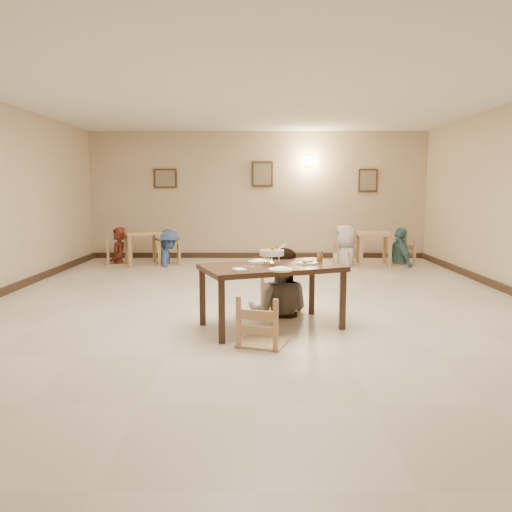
{
  "coord_description": "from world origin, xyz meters",
  "views": [
    {
      "loc": [
        0.01,
        -6.97,
        1.64
      ],
      "look_at": [
        -0.02,
        -0.59,
        0.79
      ],
      "focal_mm": 35.0,
      "sensor_mm": 36.0,
      "label": 1
    }
  ],
  "objects_px": {
    "curry_warmer": "(272,253)",
    "drink_glass": "(320,256)",
    "bg_chair_lr": "(168,241)",
    "bg_diner_c": "(346,225)",
    "chair_near": "(263,297)",
    "main_diner": "(279,248)",
    "bg_diner_d": "(401,227)",
    "bg_table_left": "(143,238)",
    "bg_table_right": "(374,239)",
    "bg_chair_rl": "(345,244)",
    "bg_chair_ll": "(118,241)",
    "bg_diner_a": "(118,227)",
    "chair_far": "(279,278)",
    "main_table": "(272,272)",
    "bg_chair_rr": "(401,241)",
    "bg_diner_b": "(168,229)"
  },
  "relations": [
    {
      "from": "main_table",
      "to": "curry_warmer",
      "type": "height_order",
      "value": "curry_warmer"
    },
    {
      "from": "main_diner",
      "to": "bg_chair_rl",
      "type": "distance_m",
      "value": 4.56
    },
    {
      "from": "chair_far",
      "to": "bg_diner_a",
      "type": "xyz_separation_m",
      "value": [
        -3.37,
        4.28,
        0.37
      ]
    },
    {
      "from": "bg_chair_ll",
      "to": "bg_chair_lr",
      "type": "distance_m",
      "value": 1.13
    },
    {
      "from": "main_diner",
      "to": "bg_diner_d",
      "type": "relative_size",
      "value": 1.07
    },
    {
      "from": "chair_near",
      "to": "bg_chair_ll",
      "type": "distance_m",
      "value": 6.53
    },
    {
      "from": "drink_glass",
      "to": "bg_chair_ll",
      "type": "relative_size",
      "value": 0.14
    },
    {
      "from": "chair_far",
      "to": "drink_glass",
      "type": "height_order",
      "value": "chair_far"
    },
    {
      "from": "main_table",
      "to": "chair_far",
      "type": "bearing_deg",
      "value": 59.56
    },
    {
      "from": "bg_chair_ll",
      "to": "main_table",
      "type": "bearing_deg",
      "value": -162.3
    },
    {
      "from": "bg_diner_a",
      "to": "bg_diner_c",
      "type": "xyz_separation_m",
      "value": [
        4.98,
        -0.14,
        0.06
      ]
    },
    {
      "from": "chair_far",
      "to": "bg_chair_lr",
      "type": "xyz_separation_m",
      "value": [
        -2.25,
        4.18,
        0.08
      ]
    },
    {
      "from": "main_table",
      "to": "drink_glass",
      "type": "xyz_separation_m",
      "value": [
        0.6,
        0.29,
        0.15
      ]
    },
    {
      "from": "main_diner",
      "to": "bg_chair_ll",
      "type": "relative_size",
      "value": 1.73
    },
    {
      "from": "bg_chair_ll",
      "to": "bg_diner_c",
      "type": "relative_size",
      "value": 0.58
    },
    {
      "from": "drink_glass",
      "to": "chair_far",
      "type": "bearing_deg",
      "value": 133.96
    },
    {
      "from": "chair_near",
      "to": "bg_chair_rr",
      "type": "distance_m",
      "value": 6.45
    },
    {
      "from": "bg_diner_c",
      "to": "bg_diner_d",
      "type": "relative_size",
      "value": 1.07
    },
    {
      "from": "chair_far",
      "to": "bg_diner_d",
      "type": "relative_size",
      "value": 0.55
    },
    {
      "from": "drink_glass",
      "to": "bg_diner_b",
      "type": "xyz_separation_m",
      "value": [
        -2.73,
        4.67,
        -0.04
      ]
    },
    {
      "from": "bg_table_right",
      "to": "bg_diner_a",
      "type": "height_order",
      "value": "bg_diner_a"
    },
    {
      "from": "main_table",
      "to": "bg_chair_ll",
      "type": "height_order",
      "value": "bg_chair_ll"
    },
    {
      "from": "chair_far",
      "to": "main_diner",
      "type": "distance_m",
      "value": 0.45
    },
    {
      "from": "chair_far",
      "to": "main_diner",
      "type": "bearing_deg",
      "value": -110.57
    },
    {
      "from": "curry_warmer",
      "to": "bg_table_left",
      "type": "xyz_separation_m",
      "value": [
        -2.69,
        5.01,
        -0.3
      ]
    },
    {
      "from": "bg_diner_c",
      "to": "main_table",
      "type": "bearing_deg",
      "value": -17.92
    },
    {
      "from": "bg_chair_lr",
      "to": "bg_chair_rr",
      "type": "relative_size",
      "value": 1.01
    },
    {
      "from": "chair_far",
      "to": "bg_diner_b",
      "type": "distance_m",
      "value": 4.76
    },
    {
      "from": "bg_table_right",
      "to": "curry_warmer",
      "type": "bearing_deg",
      "value": -115.2
    },
    {
      "from": "chair_near",
      "to": "bg_table_right",
      "type": "height_order",
      "value": "chair_near"
    },
    {
      "from": "chair_near",
      "to": "main_diner",
      "type": "bearing_deg",
      "value": -82.19
    },
    {
      "from": "bg_chair_rl",
      "to": "bg_diner_c",
      "type": "xyz_separation_m",
      "value": [
        0.0,
        0.0,
        0.41
      ]
    },
    {
      "from": "chair_near",
      "to": "curry_warmer",
      "type": "height_order",
      "value": "chair_near"
    },
    {
      "from": "chair_near",
      "to": "bg_chair_rl",
      "type": "relative_size",
      "value": 1.08
    },
    {
      "from": "chair_near",
      "to": "main_diner",
      "type": "height_order",
      "value": "main_diner"
    },
    {
      "from": "main_table",
      "to": "chair_far",
      "type": "distance_m",
      "value": 0.83
    },
    {
      "from": "curry_warmer",
      "to": "drink_glass",
      "type": "height_order",
      "value": "curry_warmer"
    },
    {
      "from": "bg_table_left",
      "to": "bg_table_right",
      "type": "height_order",
      "value": "bg_table_left"
    },
    {
      "from": "main_diner",
      "to": "bg_table_left",
      "type": "bearing_deg",
      "value": -48.45
    },
    {
      "from": "main_diner",
      "to": "bg_table_left",
      "type": "distance_m",
      "value": 5.15
    },
    {
      "from": "main_diner",
      "to": "bg_table_left",
      "type": "height_order",
      "value": "main_diner"
    },
    {
      "from": "curry_warmer",
      "to": "bg_table_left",
      "type": "distance_m",
      "value": 5.69
    },
    {
      "from": "bg_chair_ll",
      "to": "bg_diner_a",
      "type": "distance_m",
      "value": 0.31
    },
    {
      "from": "chair_far",
      "to": "main_diner",
      "type": "xyz_separation_m",
      "value": [
        -0.0,
        -0.11,
        0.43
      ]
    },
    {
      "from": "bg_table_left",
      "to": "bg_chair_rr",
      "type": "bearing_deg",
      "value": 0.37
    },
    {
      "from": "bg_table_left",
      "to": "bg_chair_ll",
      "type": "height_order",
      "value": "bg_chair_ll"
    },
    {
      "from": "bg_diner_c",
      "to": "bg_table_right",
      "type": "bearing_deg",
      "value": 94.08
    },
    {
      "from": "chair_near",
      "to": "bg_chair_lr",
      "type": "xyz_separation_m",
      "value": [
        -2.02,
        5.62,
        0.02
      ]
    },
    {
      "from": "drink_glass",
      "to": "bg_table_right",
      "type": "xyz_separation_m",
      "value": [
        1.74,
        4.66,
        -0.23
      ]
    },
    {
      "from": "bg_chair_lr",
      "to": "bg_diner_c",
      "type": "height_order",
      "value": "bg_diner_c"
    }
  ]
}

